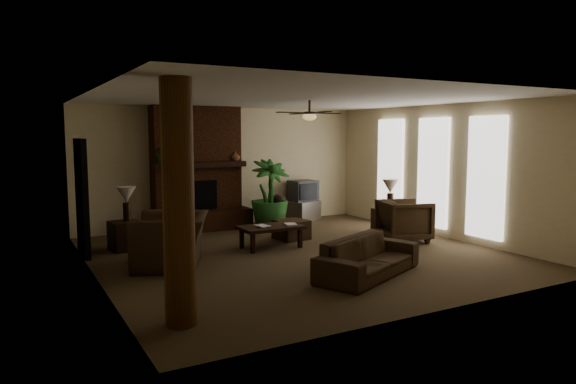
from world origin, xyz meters
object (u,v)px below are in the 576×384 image
log_column (178,204)px  ottoman (291,230)px  floor_plant (270,209)px  armchair_right (404,219)px  side_table_left (125,236)px  lamp_right (390,188)px  floor_vase (279,208)px  tv_stand (304,211)px  coffee_table (271,229)px  sofa (368,250)px  side_table_right (386,221)px  lamp_left (126,197)px  armchair_left (171,232)px

log_column → ottoman: log_column is taller
floor_plant → armchair_right: bearing=-55.7°
side_table_left → lamp_right: 5.59m
armchair_right → floor_vase: bearing=43.2°
tv_stand → floor_vase: bearing=179.1°
armchair_right → coffee_table: bearing=90.5°
tv_stand → log_column: bearing=-155.9°
sofa → coffee_table: (-0.42, 2.48, -0.02)m
lamp_right → ottoman: bearing=165.7°
floor_plant → side_table_right: floor_plant is taller
sofa → armchair_right: bearing=13.6°
log_column → coffee_table: bearing=48.5°
tv_stand → floor_vase: size_ratio=1.10×
lamp_left → armchair_left: bearing=-76.7°
log_column → ottoman: 5.19m
armchair_left → ottoman: bearing=133.1°
ottoman → lamp_left: (-3.20, 0.62, 0.80)m
armchair_left → side_table_right: (4.93, 0.48, -0.30)m
coffee_table → ottoman: bearing=35.8°
log_column → floor_vase: size_ratio=3.64×
sofa → tv_stand: (1.77, 4.93, -0.15)m
side_table_right → lamp_left: bearing=168.1°
armchair_right → armchair_left: bearing=102.3°
log_column → armchair_left: bearing=75.8°
floor_vase → armchair_left: bearing=-143.3°
armchair_left → floor_plant: bearing=151.4°
coffee_table → lamp_left: lamp_left is taller
tv_stand → floor_plant: size_ratio=0.53×
armchair_left → coffee_table: size_ratio=1.10×
lamp_left → lamp_right: bearing=-12.3°
armchair_right → floor_vase: armchair_right is taller
coffee_table → floor_plant: (0.90, 1.83, 0.08)m
armchair_right → lamp_right: 0.95m
sofa → lamp_right: bearing=20.8°
sofa → side_table_left: (-2.92, 3.64, -0.12)m
floor_vase → lamp_right: (1.67, -2.05, 0.57)m
armchair_left → side_table_left: size_ratio=2.40×
coffee_table → lamp_right: size_ratio=1.85×
sofa → floor_vase: size_ratio=2.63×
sofa → lamp_left: (-2.86, 3.65, 0.61)m
armchair_right → lamp_left: (-5.11, 1.92, 0.53)m
lamp_right → side_table_left: bearing=167.9°
floor_plant → armchair_left: bearing=-142.7°
ottoman → sofa: bearing=-96.3°
coffee_table → lamp_right: 2.98m
log_column → floor_vase: (3.99, 5.14, -0.97)m
armchair_right → tv_stand: bearing=24.8°
armchair_left → floor_vase: (3.31, 2.47, -0.14)m
armchair_right → lamp_left: lamp_left is taller
floor_plant → side_table_left: bearing=-168.8°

